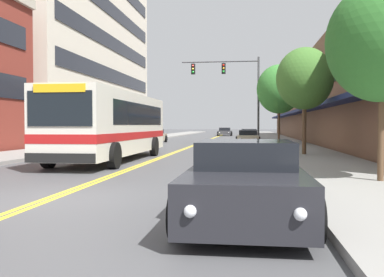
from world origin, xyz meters
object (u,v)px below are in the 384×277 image
(car_silver_parked_left_near, at_px, (123,140))
(street_tree_right_near, at_px, (382,42))
(traffic_signal_mast, at_px, (233,82))
(car_champagne_parked_left_mid, at_px, (153,136))
(street_tree_right_mid, at_px, (305,79))
(city_bus, at_px, (113,123))
(car_black_parked_right_far, at_px, (249,135))
(car_dark_grey_moving_lead, at_px, (225,132))
(car_charcoal_parked_right_foreground, at_px, (246,182))
(car_beige_parked_right_mid, at_px, (248,137))
(street_tree_right_far, at_px, (279,89))

(car_silver_parked_left_near, xyz_separation_m, street_tree_right_near, (12.15, -17.22, 3.23))
(traffic_signal_mast, bearing_deg, car_champagne_parked_left_mid, 168.10)
(street_tree_right_near, bearing_deg, car_champagne_parked_left_mid, 114.38)
(street_tree_right_mid, bearing_deg, traffic_signal_mast, 105.19)
(city_bus, xyz_separation_m, car_black_parked_right_far, (6.29, 29.13, -1.16))
(city_bus, bearing_deg, street_tree_right_near, -37.16)
(car_black_parked_right_far, bearing_deg, city_bus, -102.18)
(car_champagne_parked_left_mid, bearing_deg, car_black_parked_right_far, 46.71)
(city_bus, height_order, car_black_parked_right_far, city_bus)
(car_dark_grey_moving_lead, bearing_deg, street_tree_right_mid, -81.67)
(car_champagne_parked_left_mid, bearing_deg, car_silver_parked_left_near, -89.33)
(car_charcoal_parked_right_foreground, bearing_deg, car_beige_parked_right_mid, 89.98)
(car_charcoal_parked_right_foreground, distance_m, car_black_parked_right_far, 40.83)
(city_bus, bearing_deg, car_champagne_parked_left_mid, 97.44)
(city_bus, bearing_deg, street_tree_right_far, 61.70)
(car_charcoal_parked_right_foreground, bearing_deg, street_tree_right_near, 51.17)
(car_beige_parked_right_mid, relative_size, car_dark_grey_moving_lead, 1.13)
(traffic_signal_mast, bearing_deg, car_dark_grey_moving_lead, 94.57)
(city_bus, relative_size, car_charcoal_parked_right_foreground, 2.39)
(car_champagne_parked_left_mid, xyz_separation_m, car_dark_grey_moving_lead, (5.21, 26.87, -0.01))
(city_bus, height_order, car_champagne_parked_left_mid, city_bus)
(car_silver_parked_left_near, distance_m, street_tree_right_mid, 13.81)
(car_black_parked_right_far, relative_size, car_dark_grey_moving_lead, 1.14)
(traffic_signal_mast, relative_size, street_tree_right_far, 1.18)
(car_silver_parked_left_near, distance_m, street_tree_right_far, 13.36)
(street_tree_right_far, bearing_deg, car_beige_parked_right_mid, 126.75)
(car_dark_grey_moving_lead, bearing_deg, car_beige_parked_right_mid, -82.54)
(car_champagne_parked_left_mid, bearing_deg, city_bus, -82.56)
(street_tree_right_near, relative_size, street_tree_right_mid, 0.98)
(car_charcoal_parked_right_foreground, bearing_deg, car_dark_grey_moving_lead, 93.48)
(street_tree_right_mid, distance_m, street_tree_right_far, 13.13)
(car_beige_parked_right_mid, bearing_deg, street_tree_right_near, -82.55)
(city_bus, bearing_deg, car_charcoal_parked_right_foreground, -62.17)
(traffic_signal_mast, distance_m, street_tree_right_mid, 15.76)
(car_black_parked_right_far, xyz_separation_m, street_tree_right_mid, (2.73, -26.14, 3.40))
(car_black_parked_right_far, relative_size, street_tree_right_near, 0.94)
(car_black_parked_right_far, bearing_deg, car_champagne_parked_left_mid, -133.29)
(street_tree_right_near, bearing_deg, street_tree_right_far, 92.48)
(city_bus, xyz_separation_m, traffic_signal_mast, (4.91, 18.15, 3.61))
(city_bus, height_order, street_tree_right_near, street_tree_right_near)
(car_charcoal_parked_right_foreground, height_order, street_tree_right_mid, street_tree_right_mid)
(car_dark_grey_moving_lead, distance_m, street_tree_right_near, 54.49)
(car_beige_parked_right_mid, height_order, car_black_parked_right_far, car_black_parked_right_far)
(city_bus, distance_m, street_tree_right_far, 18.51)
(car_dark_grey_moving_lead, relative_size, street_tree_right_mid, 0.81)
(car_silver_parked_left_near, height_order, car_charcoal_parked_right_foreground, car_charcoal_parked_right_foreground)
(car_black_parked_right_far, bearing_deg, street_tree_right_near, -84.68)
(car_champagne_parked_left_mid, height_order, car_charcoal_parked_right_foreground, car_charcoal_parked_right_foreground)
(city_bus, xyz_separation_m, street_tree_right_far, (8.67, 16.11, 2.81))
(car_beige_parked_right_mid, distance_m, car_dark_grey_moving_lead, 27.39)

